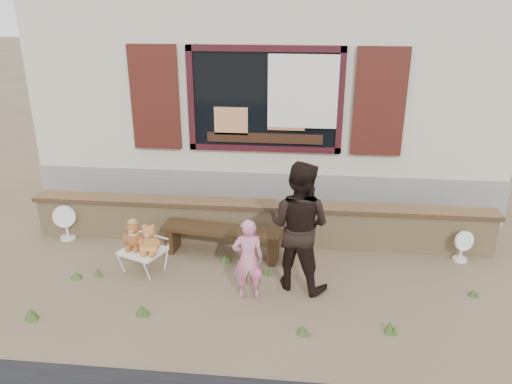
# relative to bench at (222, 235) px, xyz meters

# --- Properties ---
(ground) EXTENTS (80.00, 80.00, 0.00)m
(ground) POSITION_rel_bench_xyz_m (0.49, -0.51, -0.33)
(ground) COLOR brown
(ground) RESTS_ON ground
(shopfront) EXTENTS (8.04, 5.13, 4.00)m
(shopfront) POSITION_rel_bench_xyz_m (0.49, 3.98, 1.67)
(shopfront) COLOR #C1B59C
(shopfront) RESTS_ON ground
(brick_wall) EXTENTS (7.10, 0.36, 0.67)m
(brick_wall) POSITION_rel_bench_xyz_m (0.49, 0.49, 0.01)
(brick_wall) COLOR tan
(brick_wall) RESTS_ON ground
(bench) EXTENTS (1.80, 0.59, 0.45)m
(bench) POSITION_rel_bench_xyz_m (0.00, 0.00, 0.00)
(bench) COLOR black
(bench) RESTS_ON ground
(folding_chair) EXTENTS (0.68, 0.65, 0.33)m
(folding_chair) POSITION_rel_bench_xyz_m (-1.02, -0.56, -0.03)
(folding_chair) COLOR silver
(folding_chair) RESTS_ON ground
(teddy_bear_left) EXTENTS (0.38, 0.36, 0.42)m
(teddy_bear_left) POSITION_rel_bench_xyz_m (-1.14, -0.50, 0.21)
(teddy_bear_left) COLOR brown
(teddy_bear_left) RESTS_ON folding_chair
(teddy_bear_right) EXTENTS (0.39, 0.37, 0.43)m
(teddy_bear_right) POSITION_rel_bench_xyz_m (-0.89, -0.61, 0.22)
(teddy_bear_right) COLOR #9D5C2B
(teddy_bear_right) RESTS_ON folding_chair
(child) EXTENTS (0.44, 0.33, 1.08)m
(child) POSITION_rel_bench_xyz_m (0.51, -1.04, 0.21)
(child) COLOR pink
(child) RESTS_ON ground
(adult) EXTENTS (1.03, 0.92, 1.73)m
(adult) POSITION_rel_bench_xyz_m (1.13, -0.70, 0.54)
(adult) COLOR black
(adult) RESTS_ON ground
(fan_left) EXTENTS (0.37, 0.24, 0.58)m
(fan_left) POSITION_rel_bench_xyz_m (-2.54, 0.29, -0.04)
(fan_left) COLOR silver
(fan_left) RESTS_ON ground
(fan_right) EXTENTS (0.31, 0.20, 0.48)m
(fan_right) POSITION_rel_bench_xyz_m (3.48, 0.22, -0.09)
(fan_right) COLOR white
(fan_right) RESTS_ON ground
(grass_tufts) EXTENTS (5.54, 1.80, 0.15)m
(grass_tufts) POSITION_rel_bench_xyz_m (-0.22, -1.10, -0.27)
(grass_tufts) COLOR #385120
(grass_tufts) RESTS_ON ground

